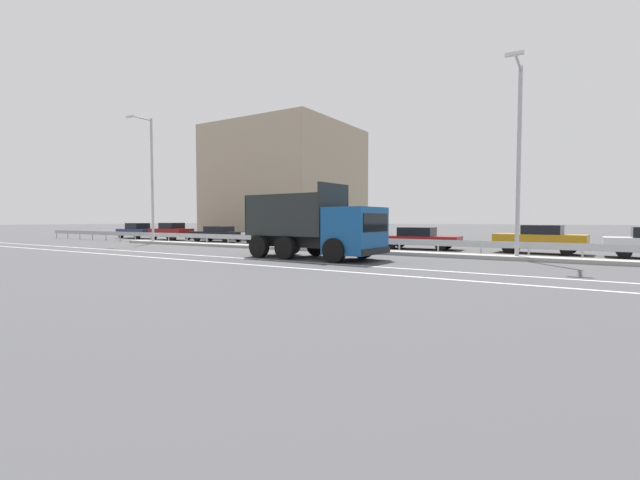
# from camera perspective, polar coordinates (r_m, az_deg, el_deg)

# --- Properties ---
(ground_plane) EXTENTS (320.00, 320.00, 0.00)m
(ground_plane) POSITION_cam_1_polar(r_m,az_deg,el_deg) (22.41, -2.86, -1.90)
(ground_plane) COLOR #424244
(lane_strip_0) EXTENTS (63.75, 0.16, 0.01)m
(lane_strip_0) POSITION_cam_1_polar(r_m,az_deg,el_deg) (18.61, -4.03, -2.84)
(lane_strip_0) COLOR silver
(lane_strip_0) RESTS_ON ground_plane
(lane_strip_1) EXTENTS (63.75, 0.16, 0.01)m
(lane_strip_1) POSITION_cam_1_polar(r_m,az_deg,el_deg) (17.06, -7.99, -3.37)
(lane_strip_1) COLOR silver
(lane_strip_1) RESTS_ON ground_plane
(median_island) EXTENTS (35.06, 1.10, 0.18)m
(median_island) POSITION_cam_1_polar(r_m,az_deg,el_deg) (24.49, 0.50, -1.29)
(median_island) COLOR gray
(median_island) RESTS_ON ground_plane
(median_guardrail) EXTENTS (63.75, 0.09, 0.78)m
(median_guardrail) POSITION_cam_1_polar(r_m,az_deg,el_deg) (25.27, 1.63, -0.08)
(median_guardrail) COLOR #9EA0A5
(median_guardrail) RESTS_ON ground_plane
(dump_truck) EXTENTS (6.79, 3.03, 3.44)m
(dump_truck) POSITION_cam_1_polar(r_m,az_deg,el_deg) (19.54, 0.97, 1.06)
(dump_truck) COLOR #144C8C
(dump_truck) RESTS_ON ground_plane
(median_road_sign) EXTENTS (0.75, 0.16, 2.16)m
(median_road_sign) POSITION_cam_1_polar(r_m,az_deg,el_deg) (24.85, -1.01, 1.20)
(median_road_sign) COLOR white
(median_road_sign) RESTS_ON ground_plane
(street_lamp_0) EXTENTS (0.71, 2.04, 9.45)m
(street_lamp_0) POSITION_cam_1_polar(r_m,az_deg,el_deg) (35.15, -21.66, 8.06)
(street_lamp_0) COLOR #ADADB2
(street_lamp_0) RESTS_ON ground_plane
(street_lamp_1) EXTENTS (0.71, 2.51, 8.58)m
(street_lamp_1) POSITION_cam_1_polar(r_m,az_deg,el_deg) (21.13, 24.94, 10.63)
(street_lamp_1) COLOR #ADADB2
(street_lamp_1) RESTS_ON ground_plane
(parked_car_0) EXTENTS (4.59, 1.93, 1.48)m
(parked_car_0) POSITION_cam_1_polar(r_m,az_deg,el_deg) (45.11, -23.22, 1.15)
(parked_car_0) COLOR navy
(parked_car_0) RESTS_ON ground_plane
(parked_car_1) EXTENTS (4.04, 2.01, 1.53)m
(parked_car_1) POSITION_cam_1_polar(r_m,az_deg,el_deg) (40.38, -19.24, 1.10)
(parked_car_1) COLOR maroon
(parked_car_1) RESTS_ON ground_plane
(parked_car_2) EXTENTS (4.99, 2.05, 1.26)m
(parked_car_2) POSITION_cam_1_polar(r_m,az_deg,el_deg) (36.21, -13.46, 0.84)
(parked_car_2) COLOR black
(parked_car_2) RESTS_ON ground_plane
(parked_car_3) EXTENTS (4.51, 1.91, 1.29)m
(parked_car_3) POSITION_cam_1_polar(r_m,az_deg,el_deg) (32.53, -6.49, 0.70)
(parked_car_3) COLOR silver
(parked_car_3) RESTS_ON ground_plane
(parked_car_4) EXTENTS (4.33, 2.25, 1.44)m
(parked_car_4) POSITION_cam_1_polar(r_m,az_deg,el_deg) (29.32, 0.61, 0.62)
(parked_car_4) COLOR maroon
(parked_car_4) RESTS_ON ground_plane
(parked_car_5) EXTENTS (4.94, 2.25, 1.34)m
(parked_car_5) POSITION_cam_1_polar(r_m,az_deg,el_deg) (26.85, 13.02, 0.26)
(parked_car_5) COLOR maroon
(parked_car_5) RESTS_ON ground_plane
(parked_car_6) EXTENTS (4.55, 2.07, 1.52)m
(parked_car_6) POSITION_cam_1_polar(r_m,az_deg,el_deg) (25.59, 27.27, 0.10)
(parked_car_6) COLOR #B27A14
(parked_car_6) RESTS_ON ground_plane
(background_building_0) EXTENTS (13.62, 13.19, 11.77)m
(background_building_0) POSITION_cam_1_polar(r_m,az_deg,el_deg) (47.52, -4.58, 7.64)
(background_building_0) COLOR tan
(background_building_0) RESTS_ON ground_plane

